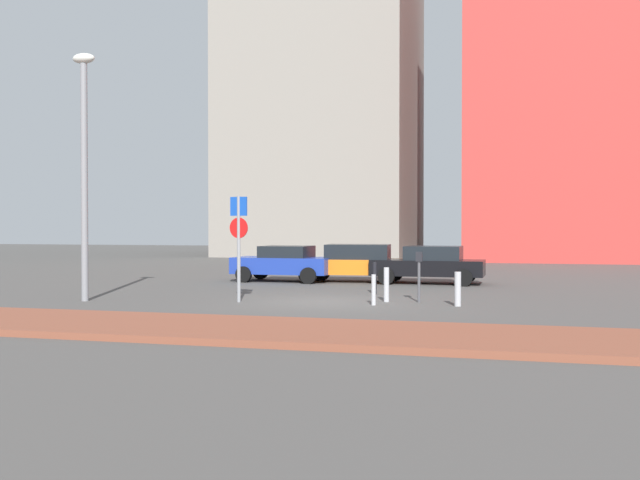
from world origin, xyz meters
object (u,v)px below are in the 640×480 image
Objects in this scene: street_lamp at (84,156)px; traffic_bollard_near at (386,285)px; parked_car_blue at (284,263)px; traffic_bollard_edge at (374,290)px; traffic_bollard_mid at (375,278)px; parking_sign_post at (239,235)px; parked_car_black at (429,264)px; parking_meter at (419,270)px; parked_car_orange at (352,262)px; traffic_bollard_far at (458,289)px.

traffic_bollard_near is (8.67, 2.04, -3.77)m from street_lamp.
street_lamp is (-3.38, -8.77, 3.52)m from parked_car_blue.
parked_car_blue is 4.66× the size of traffic_bollard_edge.
parked_car_blue is 3.85× the size of traffic_bollard_mid.
parked_car_blue reaches higher than traffic_bollard_edge.
traffic_bollard_edge is at bearing 2.87° from parking_sign_post.
parking_meter is (0.43, -6.98, 0.18)m from parked_car_black.
parking_meter is at bearing -86.48° from parked_car_black.
traffic_bollard_near is at bearing 13.27° from street_lamp.
parking_meter is at bearing 14.26° from parking_sign_post.
parked_car_black is 5.03× the size of traffic_bollard_edge.
parked_car_orange is at bearing 116.29° from parking_meter.
traffic_bollard_far is (6.24, 0.54, -1.48)m from parking_sign_post.
traffic_bollard_near is (5.28, -6.72, -0.25)m from parked_car_blue.
parking_sign_post is at bearing -175.08° from traffic_bollard_far.
parked_car_blue is at bearing -168.58° from parked_car_orange.
street_lamp is 11.50m from traffic_bollard_far.
parked_car_blue is 6.37m from traffic_bollard_mid.
street_lamp is at bearing -111.11° from parked_car_blue.
street_lamp is 9.67m from traffic_bollard_near.
parked_car_blue is 1.30× the size of parking_sign_post.
traffic_bollard_mid is at bearing 128.60° from parking_meter.
traffic_bollard_far is at bearing -59.32° from parked_car_orange.
traffic_bollard_mid is at bearing 45.21° from parking_sign_post.
traffic_bollard_near is at bearing -70.35° from parked_car_orange.
parked_car_orange is at bearing 110.07° from traffic_bollard_mid.
parking_meter is 2.75m from traffic_bollard_mid.
traffic_bollard_mid is at bearing 134.76° from traffic_bollard_far.
parking_sign_post is at bearing 10.89° from street_lamp.
parked_car_blue is at bearing 133.27° from parking_meter.
traffic_bollard_near is 1.00m from traffic_bollard_edge.
traffic_bollard_edge is (-1.13, -1.09, -0.52)m from parking_meter.
parked_car_blue is 8.55m from traffic_bollard_near.
parked_car_orange is 5.47× the size of traffic_bollard_edge.
parking_meter is 1.66m from traffic_bollard_edge.
traffic_bollard_far is at bearing -44.94° from parked_car_blue.
parking_sign_post is 6.43m from traffic_bollard_far.
street_lamp is at bearing -172.55° from traffic_bollard_far.
parking_sign_post is 5.34m from parking_meter.
street_lamp is 9.36m from traffic_bollard_edge.
traffic_bollard_mid is (-1.69, 2.12, -0.42)m from parking_meter.
parked_car_blue is at bearing 123.43° from traffic_bollard_edge.
traffic_bollard_mid is (7.91, 4.28, -3.75)m from street_lamp.
parked_car_black is at bearing 75.40° from traffic_bollard_mid.
street_lamp is at bearing -169.11° from parking_sign_post.
traffic_bollard_near is 2.19m from traffic_bollard_far.
traffic_bollard_far is (1.59, -7.73, -0.29)m from parked_car_black.
traffic_bollard_edge is at bearing -95.00° from parked_car_black.
traffic_bollard_far is (2.85, -2.88, -0.05)m from traffic_bollard_mid.
parked_car_blue is 4.22× the size of traffic_bollard_far.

